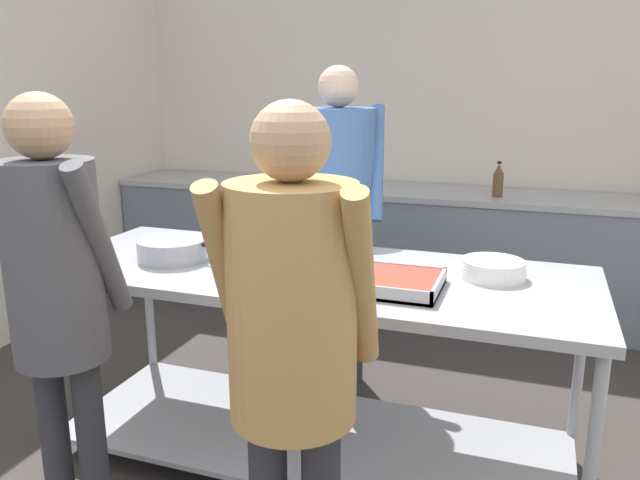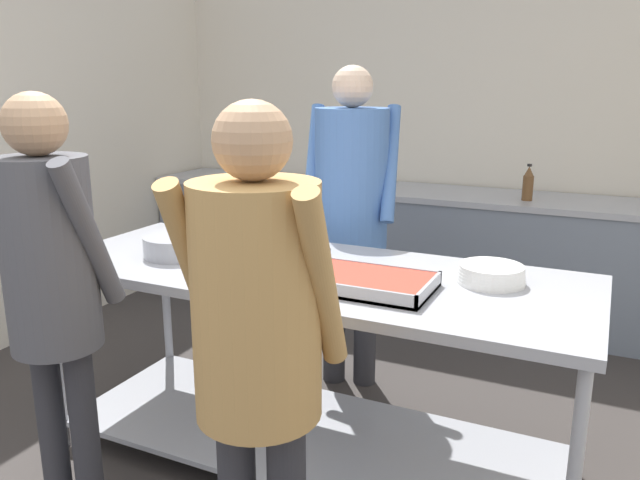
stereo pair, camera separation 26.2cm
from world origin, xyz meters
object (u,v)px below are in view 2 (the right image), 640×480
(guest_serving_left, at_px, (257,327))
(water_bottle, at_px, (528,184))
(plate_stack, at_px, (491,274))
(guest_serving_right, at_px, (51,271))
(serving_tray_vegetables, at_px, (274,258))
(sauce_pan, at_px, (178,245))
(serving_tray_roast, at_px, (367,282))
(cook_behind_counter, at_px, (351,196))

(guest_serving_left, bearing_deg, water_bottle, 82.97)
(plate_stack, bearing_deg, guest_serving_right, -146.80)
(serving_tray_vegetables, bearing_deg, guest_serving_left, -63.43)
(plate_stack, height_order, guest_serving_right, guest_serving_right)
(guest_serving_right, bearing_deg, sauce_pan, 89.03)
(plate_stack, xyz_separation_m, guest_serving_right, (-1.33, -0.87, 0.08))
(plate_stack, height_order, water_bottle, water_bottle)
(serving_tray_vegetables, distance_m, plate_stack, 0.88)
(plate_stack, bearing_deg, sauce_pan, -171.58)
(serving_tray_roast, height_order, guest_serving_left, guest_serving_left)
(serving_tray_vegetables, xyz_separation_m, plate_stack, (0.87, 0.13, 0.01))
(sauce_pan, xyz_separation_m, serving_tray_roast, (0.92, -0.07, -0.02))
(cook_behind_counter, bearing_deg, guest_serving_right, -107.63)
(serving_tray_roast, bearing_deg, cook_behind_counter, 116.00)
(water_bottle, bearing_deg, serving_tray_roast, -97.75)
(serving_tray_vegetables, relative_size, plate_stack, 1.52)
(serving_tray_vegetables, relative_size, cook_behind_counter, 0.23)
(sauce_pan, relative_size, guest_serving_right, 0.27)
(sauce_pan, distance_m, water_bottle, 2.40)
(plate_stack, bearing_deg, serving_tray_roast, -146.92)
(guest_serving_left, relative_size, cook_behind_counter, 0.93)
(serving_tray_vegetables, bearing_deg, guest_serving_right, -121.72)
(sauce_pan, relative_size, serving_tray_vegetables, 1.12)
(serving_tray_vegetables, relative_size, serving_tray_roast, 0.81)
(sauce_pan, xyz_separation_m, guest_serving_right, (-0.01, -0.68, 0.06))
(cook_behind_counter, bearing_deg, water_bottle, 58.88)
(serving_tray_roast, distance_m, plate_stack, 0.48)
(plate_stack, relative_size, guest_serving_left, 0.16)
(sauce_pan, bearing_deg, guest_serving_left, -41.34)
(water_bottle, bearing_deg, cook_behind_counter, -121.12)
(guest_serving_right, bearing_deg, plate_stack, 33.20)
(serving_tray_roast, height_order, water_bottle, water_bottle)
(serving_tray_vegetables, relative_size, guest_serving_right, 0.24)
(sauce_pan, distance_m, guest_serving_right, 0.68)
(serving_tray_roast, height_order, guest_serving_right, guest_serving_right)
(guest_serving_right, bearing_deg, cook_behind_counter, 72.37)
(cook_behind_counter, height_order, water_bottle, cook_behind_counter)
(water_bottle, bearing_deg, sauce_pan, -120.33)
(sauce_pan, relative_size, cook_behind_counter, 0.26)
(guest_serving_right, bearing_deg, serving_tray_roast, 33.25)
(serving_tray_roast, relative_size, plate_stack, 1.87)
(guest_serving_left, height_order, water_bottle, guest_serving_left)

